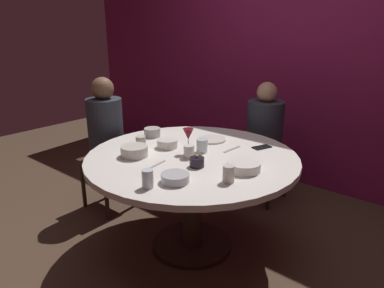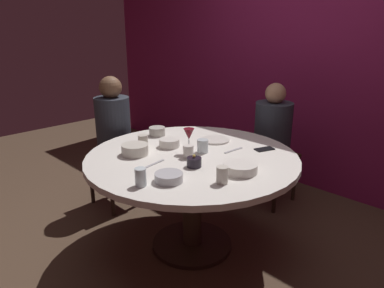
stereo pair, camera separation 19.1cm
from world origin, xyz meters
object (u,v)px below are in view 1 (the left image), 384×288
bowl_small_white (134,151)px  cup_center_front (202,146)px  wine_glass (188,135)px  bowl_sauce_side (167,143)px  cup_far_edge (141,142)px  bowl_serving_large (175,178)px  bowl_rice_portion (244,166)px  cup_by_right_diner (229,174)px  seated_diner_back (265,128)px  candle_holder (197,162)px  cell_phone (262,147)px  cup_by_left_diner (148,179)px  dining_table (192,172)px  cup_near_candle (189,152)px  seated_diner_left (106,130)px  dinner_plate (212,139)px  bowl_salad_center (152,132)px

bowl_small_white → cup_center_front: (0.31, 0.37, 0.01)m
wine_glass → bowl_sauce_side: (-0.19, -0.01, -0.10)m
bowl_sauce_side → cup_far_edge: 0.19m
bowl_serving_large → bowl_small_white: bowl_small_white is taller
bowl_rice_portion → cup_by_right_diner: cup_by_right_diner is taller
seated_diner_back → candle_holder: bearing=7.8°
cell_phone → cup_by_left_diner: bearing=102.1°
bowl_sauce_side → dining_table: bearing=-1.6°
wine_glass → cup_near_candle: size_ratio=2.02×
seated_diner_left → bowl_small_white: seated_diner_left is taller
bowl_small_white → cup_far_edge: size_ratio=2.04×
bowl_small_white → dinner_plate: bearing=72.9°
bowl_rice_portion → cup_near_candle: (-0.41, -0.04, 0.01)m
bowl_serving_large → cup_by_left_diner: (-0.07, -0.15, 0.03)m
cup_near_candle → cup_by_right_diner: (0.43, -0.16, 0.01)m
seated_diner_left → bowl_salad_center: bearing=16.0°
wine_glass → bowl_serving_large: 0.52m
cup_near_candle → cup_center_front: (-0.00, 0.15, 0.00)m
bowl_rice_portion → seated_diner_left: bearing=179.5°
dining_table → candle_holder: bearing=-41.8°
seated_diner_back → bowl_rice_portion: bearing=22.2°
cup_near_candle → cup_by_left_diner: size_ratio=0.82×
candle_holder → cup_by_left_diner: 0.42m
cup_center_front → seated_diner_left: bearing=-174.7°
dining_table → cup_far_edge: 0.44m
seated_diner_left → dining_table: bearing=0.0°
candle_holder → bowl_rice_portion: size_ratio=0.45×
dinner_plate → cup_by_right_diner: cup_by_right_diner is taller
cup_by_left_diner → candle_holder: bearing=88.1°
cup_by_right_diner → cup_far_edge: size_ratio=1.10×
cell_phone → bowl_sauce_side: size_ratio=0.92×
dinner_plate → bowl_sauce_side: (-0.15, -0.35, 0.02)m
bowl_small_white → cup_far_edge: 0.17m
bowl_salad_center → bowl_small_white: 0.47m
bowl_sauce_side → bowl_rice_portion: size_ratio=0.72×
bowl_salad_center → bowl_small_white: (0.24, -0.40, 0.00)m
bowl_small_white → cup_by_left_diner: cup_by_left_diner is taller
dining_table → seated_diner_left: bearing=180.0°
dining_table → cup_by_left_diner: size_ratio=13.96×
bowl_salad_center → cup_near_candle: bearing=-18.5°
dining_table → candle_holder: candle_holder is taller
seated_diner_back → cup_by_left_diner: size_ratio=10.59×
wine_glass → bowl_rice_portion: bearing=-3.9°
seated_diner_back → bowl_serving_large: (0.22, -1.45, 0.06)m
wine_glass → bowl_salad_center: size_ratio=1.34×
cell_phone → bowl_salad_center: 0.89m
seated_diner_left → bowl_sauce_side: 0.73m
seated_diner_back → bowl_small_white: seated_diner_back is taller
cup_center_front → bowl_sauce_side: bearing=-161.8°
bowl_small_white → cup_by_left_diner: 0.52m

